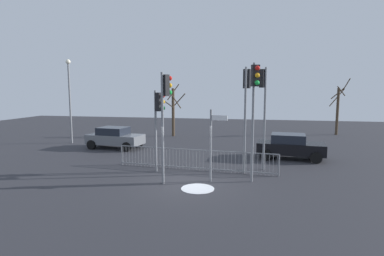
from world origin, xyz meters
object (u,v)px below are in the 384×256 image
Objects in this scene: traffic_light_rear_right at (263,96)px; bare_tree_centre at (173,110)px; car_grey_trailing at (115,137)px; traffic_light_mid_right at (246,96)px; bare_tree_left at (338,109)px; traffic_light_rear_left at (158,113)px; car_black_far at (290,146)px; direction_sign_post at (212,142)px; street_lamp at (70,92)px; traffic_light_foreground_left at (165,103)px; traffic_light_foreground_right at (255,96)px.

bare_tree_centre is (-7.29, 10.30, -1.47)m from traffic_light_rear_right.
traffic_light_mid_right is at bearing -20.98° from car_grey_trailing.
traffic_light_rear_right is 11.00m from car_grey_trailing.
bare_tree_left reaches higher than bare_tree_centre.
traffic_light_rear_left reaches higher than car_black_far.
traffic_light_mid_right is at bearing -118.59° from car_black_far.
traffic_light_rear_right is at bearing -54.69° from bare_tree_centre.
car_grey_trailing is 0.79× the size of bare_tree_left.
direction_sign_post is at bearing -112.25° from traffic_light_mid_right.
direction_sign_post is 0.51× the size of street_lamp.
traffic_light_mid_right reaches higher than direction_sign_post.
traffic_light_foreground_left is 1.21× the size of car_black_far.
traffic_light_mid_right is 5.33m from car_black_far.
direction_sign_post is (1.95, 0.59, -1.71)m from traffic_light_foreground_left.
traffic_light_mid_right reaches higher than traffic_light_foreground_left.
bare_tree_centre is at bearing 146.25° from car_black_far.
traffic_light_foreground_left is 0.95× the size of bare_tree_left.
direction_sign_post is at bearing 52.74° from traffic_light_foreground_left.
traffic_light_foreground_left is 0.93× the size of traffic_light_mid_right.
bare_tree_left is (16.83, 10.03, 1.60)m from car_grey_trailing.
bare_tree_left is at bearing -1.93° from traffic_light_rear_right.
car_grey_trailing is at bearing -17.95° from street_lamp.
street_lamp is at bearing -48.51° from traffic_light_foreground_right.
traffic_light_foreground_left is 1.49× the size of direction_sign_post.
traffic_light_mid_right is 0.81× the size of street_lamp.
traffic_light_foreground_right is at bearing -106.20° from car_black_far.
traffic_light_foreground_right is at bearing -164.71° from traffic_light_rear_right.
traffic_light_rear_right is 4.48m from car_black_far.
traffic_light_rear_right is at bearing -15.20° from car_grey_trailing.
direction_sign_post is (-1.39, -1.80, -1.94)m from traffic_light_mid_right.
bare_tree_left reaches higher than car_black_far.
traffic_light_foreground_left reaches higher than car_black_far.
traffic_light_mid_right reaches higher than car_grey_trailing.
street_lamp is (-9.04, 6.71, 0.94)m from traffic_light_rear_left.
bare_tree_centre is (-3.17, 13.48, -1.21)m from traffic_light_foreground_left.
traffic_light_rear_right is 12.70m from bare_tree_centre.
car_black_far is 16.22m from street_lamp.
car_grey_trailing is at bearing 164.67° from traffic_light_foreground_left.
traffic_light_rear_right is at bearing -118.53° from traffic_light_foreground_right.
traffic_light_foreground_left is at bearing -128.94° from traffic_light_mid_right.
street_lamp reaches higher than traffic_light_foreground_right.
traffic_light_mid_right is 1.65m from traffic_light_foreground_right.
traffic_light_mid_right is 1.29× the size of car_grey_trailing.
traffic_light_rear_left is at bearing 130.81° from traffic_light_rear_right.
traffic_light_rear_left is 1.01× the size of car_grey_trailing.
traffic_light_foreground_right reaches higher than traffic_light_mid_right.
traffic_light_foreground_right reaches higher than bare_tree_left.
bare_tree_left is (11.98, 15.38, -0.57)m from traffic_light_rear_left.
traffic_light_mid_right is 14.56m from street_lamp.
traffic_light_mid_right is at bearing 65.44° from direction_sign_post.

